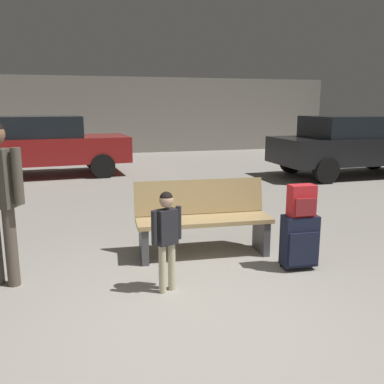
# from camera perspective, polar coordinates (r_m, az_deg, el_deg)

# --- Properties ---
(ground_plane) EXTENTS (18.00, 18.00, 0.10)m
(ground_plane) POSITION_cam_1_polar(r_m,az_deg,el_deg) (7.26, -7.54, -2.85)
(ground_plane) COLOR gray
(garage_back_wall) EXTENTS (18.00, 0.12, 2.80)m
(garage_back_wall) POSITION_cam_1_polar(r_m,az_deg,el_deg) (15.86, -12.28, 10.19)
(garage_back_wall) COLOR gray
(garage_back_wall) RESTS_ON ground_plane
(bench) EXTENTS (1.63, 0.63, 0.89)m
(bench) POSITION_cam_1_polar(r_m,az_deg,el_deg) (5.00, 1.49, -3.66)
(bench) COLOR tan
(bench) RESTS_ON ground_plane
(suitcase) EXTENTS (0.39, 0.25, 0.60)m
(suitcase) POSITION_cam_1_polar(r_m,az_deg,el_deg) (4.73, 14.52, -6.50)
(suitcase) COLOR #191E33
(suitcase) RESTS_ON ground_plane
(backpack_bright) EXTENTS (0.29, 0.20, 0.34)m
(backpack_bright) POSITION_cam_1_polar(r_m,az_deg,el_deg) (4.61, 14.81, -1.18)
(backpack_bright) COLOR red
(backpack_bright) RESTS_ON suitcase
(child) EXTENTS (0.31, 0.19, 0.99)m
(child) POSITION_cam_1_polar(r_m,az_deg,el_deg) (3.96, -3.52, -5.35)
(child) COLOR beige
(child) RESTS_ON ground_plane
(parked_car_far) EXTENTS (4.22, 2.04, 1.51)m
(parked_car_far) POSITION_cam_1_polar(r_m,az_deg,el_deg) (11.20, -19.67, 6.16)
(parked_car_far) COLOR maroon
(parked_car_far) RESTS_ON ground_plane
(parked_car_side) EXTENTS (4.11, 1.83, 1.51)m
(parked_car_side) POSITION_cam_1_polar(r_m,az_deg,el_deg) (11.36, 21.14, 6.12)
(parked_car_side) COLOR black
(parked_car_side) RESTS_ON ground_plane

